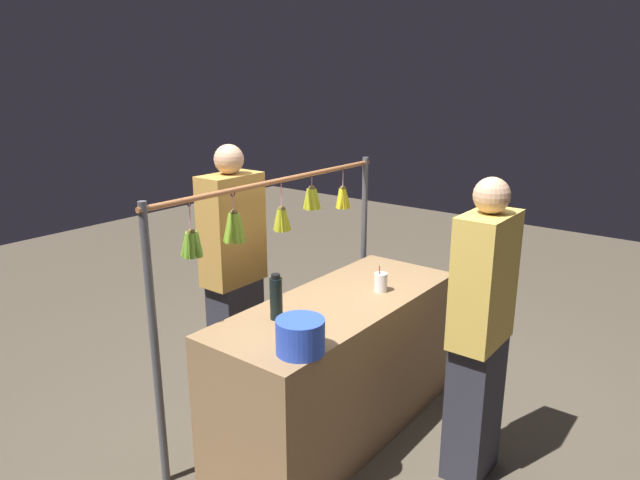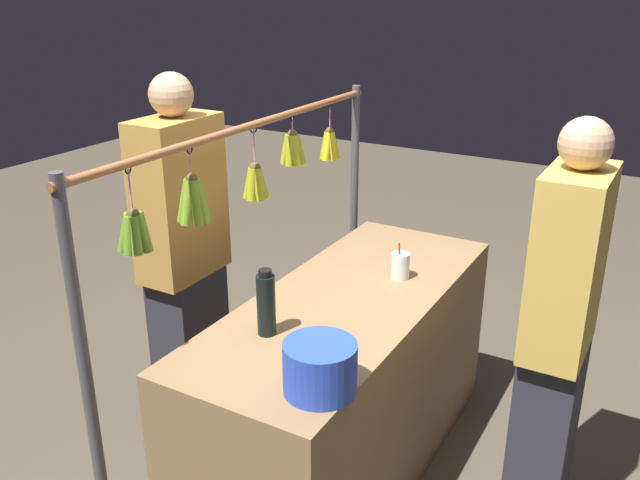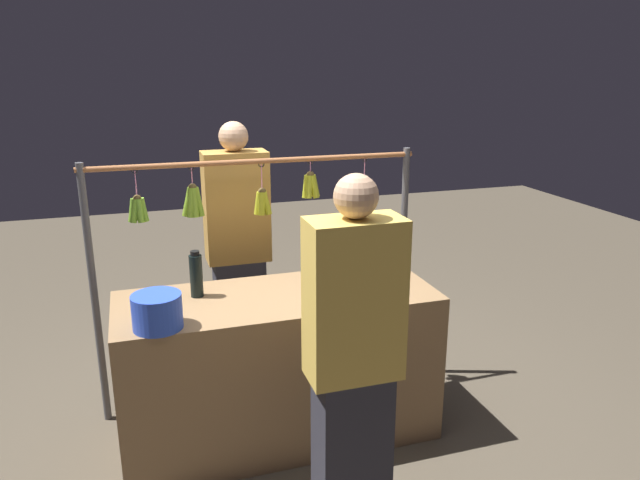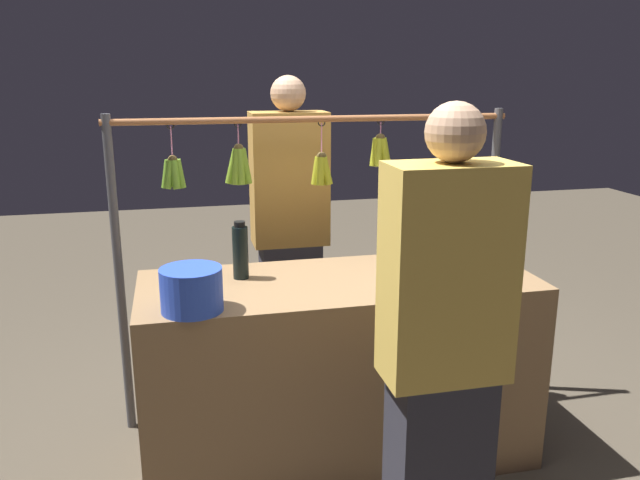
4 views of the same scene
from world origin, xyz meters
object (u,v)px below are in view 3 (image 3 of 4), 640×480
object	(u,v)px
water_bottle	(196,275)
vendor_person	(238,255)
drink_cup	(333,287)
blue_bucket	(157,311)
customer_person	(353,368)

from	to	relation	value
water_bottle	vendor_person	bearing A→B (deg)	-116.68
water_bottle	drink_cup	distance (m)	0.75
blue_bucket	vendor_person	world-z (taller)	vendor_person
blue_bucket	drink_cup	size ratio (longest dim) A/B	1.42
water_bottle	blue_bucket	size ratio (longest dim) A/B	1.09
vendor_person	customer_person	bearing A→B (deg)	97.19
drink_cup	blue_bucket	bearing A→B (deg)	7.66
blue_bucket	customer_person	bearing A→B (deg)	143.16
drink_cup	vendor_person	distance (m)	1.01
vendor_person	blue_bucket	bearing A→B (deg)	61.33
customer_person	drink_cup	bearing A→B (deg)	-101.98
water_bottle	customer_person	size ratio (longest dim) A/B	0.15
customer_person	blue_bucket	bearing A→B (deg)	-36.84
drink_cup	vendor_person	bearing A→B (deg)	-68.91
vendor_person	customer_person	distance (m)	1.67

